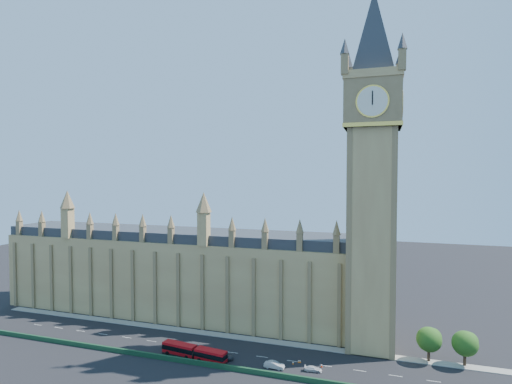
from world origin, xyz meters
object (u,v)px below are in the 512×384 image
(red_bus, at_px, (194,352))
(car_grey, at_px, (224,356))
(car_white, at_px, (313,369))
(car_silver, at_px, (274,365))

(red_bus, height_order, car_grey, red_bus)
(red_bus, relative_size, car_white, 4.45)
(car_grey, height_order, car_white, car_grey)
(red_bus, distance_m, car_grey, 7.66)
(car_grey, bearing_deg, car_white, -94.79)
(red_bus, distance_m, car_white, 29.76)
(red_bus, distance_m, car_silver, 20.61)
(car_silver, height_order, car_white, car_silver)
(car_grey, height_order, car_silver, car_grey)
(car_grey, bearing_deg, car_silver, -99.00)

